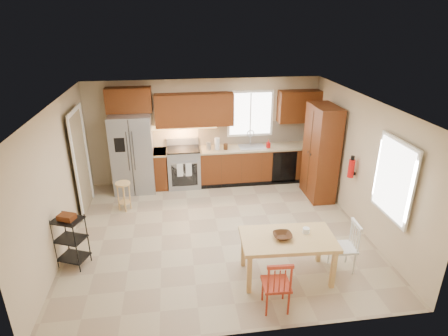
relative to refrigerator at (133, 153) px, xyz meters
The scene contains 33 objects.
floor 2.87m from the refrigerator, 51.34° to the right, with size 5.50×5.50×0.00m, color tan.
ceiling 3.15m from the refrigerator, 51.34° to the right, with size 5.50×5.00×0.02m, color silver.
wall_back 1.77m from the refrigerator, 12.44° to the left, with size 5.50×0.02×2.50m, color #CCB793.
wall_front 4.94m from the refrigerator, 69.82° to the right, with size 5.50×0.02×2.50m, color #CCB793.
wall_left 2.39m from the refrigerator, 116.29° to the right, with size 0.02×5.00×2.50m, color #CCB793.
wall_right 4.94m from the refrigerator, 25.53° to the right, with size 0.02×5.00×2.50m, color #CCB793.
refrigerator is the anchor object (origin of this frame).
range_stove 1.24m from the refrigerator, ahead, with size 0.76×0.63×0.92m, color gray.
base_cabinet_narrow 0.76m from the refrigerator, ahead, with size 0.30×0.60×0.90m, color #582510.
base_cabinet_run 3.03m from the refrigerator, ahead, with size 2.92×0.60×0.90m, color #582510.
dishwasher 3.59m from the refrigerator, ahead, with size 0.60×0.02×0.78m, color black.
backsplash 3.02m from the refrigerator, ahead, with size 2.92×0.03×0.55m, color beige.
upper_over_fridge 1.21m from the refrigerator, 90.00° to the left, with size 1.00×0.35×0.55m, color #602C10.
upper_left_block 1.73m from the refrigerator, ahead, with size 1.80×0.35×0.75m, color #602C10.
upper_right_block 4.06m from the refrigerator, ahead, with size 1.00×0.35×0.75m, color #602C10.
window_back 2.92m from the refrigerator, ahead, with size 1.12×0.04×1.12m, color white.
sink 2.80m from the refrigerator, ahead, with size 0.62×0.46×0.16m, color gray.
undercab_glow 1.27m from the refrigerator, ahead, with size 1.60×0.30×0.01m, color #FFBF66.
soap_bottle 3.18m from the refrigerator, ahead, with size 0.09×0.09×0.19m, color red.
paper_towel 1.95m from the refrigerator, ahead, with size 0.12×0.12×0.28m, color silver.
canister_steel 1.75m from the refrigerator, ahead, with size 0.11×0.11×0.18m, color gray.
canister_wood 2.15m from the refrigerator, ahead, with size 0.10×0.10×0.14m, color #452512.
pantry 4.23m from the refrigerator, 12.62° to the right, with size 0.50×0.95×2.10m, color #582510.
fire_extinguisher 4.76m from the refrigerator, 24.52° to the right, with size 0.12×0.12×0.36m, color red.
window_right 5.50m from the refrigerator, 36.79° to the right, with size 0.04×1.02×1.32m, color white.
doorway 1.28m from the refrigerator, 139.62° to the right, with size 0.04×0.95×2.10m, color #8C7A59.
dining_table 4.45m from the refrigerator, 53.89° to the right, with size 1.44×0.81×0.70m, color tan, non-canonical shape.
chair_red 4.81m from the refrigerator, 61.90° to the right, with size 0.40×0.40×0.85m, color #A02C18, non-canonical shape.
chair_white 5.02m from the refrigerator, 44.72° to the right, with size 0.40×0.40×0.85m, color silver, non-canonical shape.
table_bowl 4.37m from the refrigerator, 54.84° to the right, with size 0.29×0.29×0.07m, color #452512.
table_jar 4.54m from the refrigerator, 50.01° to the right, with size 0.10×0.10×0.11m, color silver.
bar_stool 1.16m from the refrigerator, 99.06° to the right, with size 0.31×0.31×0.63m, color tan, non-canonical shape.
utility_cart 2.95m from the refrigerator, 105.96° to the right, with size 0.45×0.35×0.90m, color black, non-canonical shape.
Camera 1 is at (-0.75, -6.12, 3.91)m, focal length 30.00 mm.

